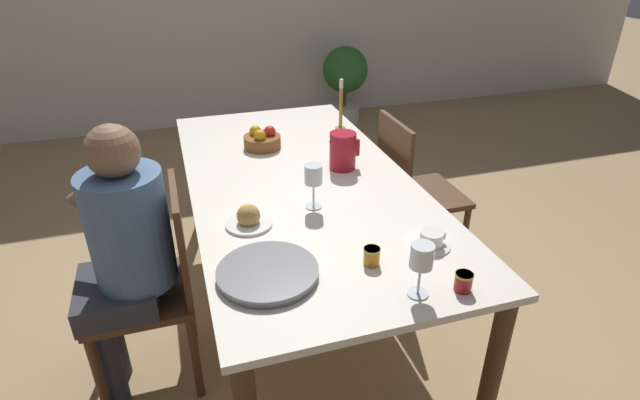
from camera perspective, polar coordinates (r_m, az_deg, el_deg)
ground_plane at (r=2.74m, az=-2.00°, el=-11.61°), size 20.00×20.00×0.00m
dining_table at (r=2.37m, az=-2.26°, el=0.63°), size 1.01×2.09×0.74m
chair_person_side at (r=2.18m, az=-18.29°, el=-9.03°), size 0.42×0.42×0.90m
chair_opposite at (r=2.83m, az=10.47°, el=1.14°), size 0.42×0.42×0.90m
person_seated at (r=2.04m, az=-21.60°, el=-4.97°), size 0.39×0.41×1.19m
red_pitcher at (r=2.41m, az=2.61°, el=5.66°), size 0.15×0.13×0.18m
wine_glass_water at (r=2.03m, az=-0.76°, el=2.71°), size 0.07×0.07×0.19m
wine_glass_juice at (r=1.57m, az=11.54°, el=-6.63°), size 0.07×0.07×0.19m
teacup_near_person at (r=1.87m, az=12.58°, el=-4.52°), size 0.14×0.14×0.06m
serving_tray at (r=1.69m, az=-6.00°, el=-8.25°), size 0.34×0.34×0.03m
bread_plate at (r=1.98m, az=-8.16°, el=-2.09°), size 0.19×0.19×0.09m
jam_jar_amber at (r=1.68m, az=16.09°, el=-8.89°), size 0.06×0.06×0.06m
jam_jar_red at (r=1.74m, az=5.93°, el=-6.31°), size 0.06×0.06×0.06m
fruit_bowl at (r=2.69m, az=-6.63°, el=6.85°), size 0.20×0.20×0.12m
candlestick_tall at (r=2.91m, az=2.39°, el=10.15°), size 0.06×0.06×0.30m
potted_plant at (r=5.15m, az=2.88°, el=13.88°), size 0.45×0.45×0.77m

